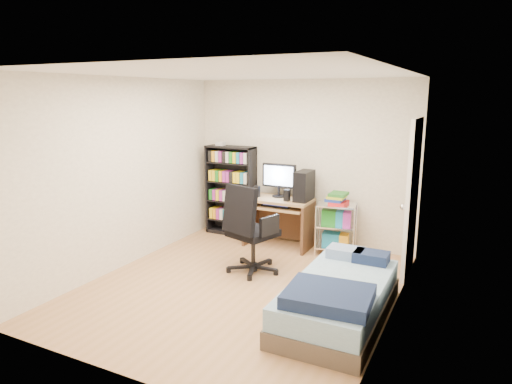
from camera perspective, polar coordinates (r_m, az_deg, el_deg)
The scene contains 7 objects.
room at distance 5.24m, azimuth -1.99°, elevation 0.84°, with size 3.58×4.08×2.58m.
media_shelf at distance 7.48m, azimuth -3.18°, elevation 0.33°, with size 0.82×0.27×1.52m.
computer_desk at distance 6.88m, azimuth 3.81°, elevation -1.37°, with size 0.99×0.58×1.25m.
office_chair at distance 5.93m, azimuth -0.70°, elevation -6.59°, with size 0.87×0.87×1.17m.
wire_cart at distance 6.66m, azimuth 10.02°, elevation -2.72°, with size 0.62×0.49×0.91m.
bed at distance 4.87m, azimuth 10.26°, elevation -12.93°, with size 0.91×1.83×0.52m.
door at distance 6.05m, azimuth 18.93°, elevation -0.72°, with size 0.12×0.80×2.00m.
Camera 1 is at (2.45, -4.52, 2.27)m, focal length 32.00 mm.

